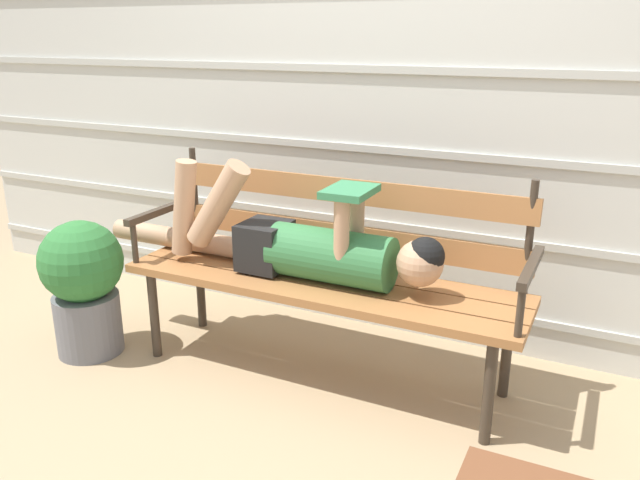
% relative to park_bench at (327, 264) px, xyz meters
% --- Properties ---
extents(ground_plane, '(12.00, 12.00, 0.00)m').
position_rel_park_bench_xyz_m(ground_plane, '(-0.00, -0.17, -0.52)').
color(ground_plane, tan).
extents(house_siding, '(5.45, 0.08, 2.27)m').
position_rel_park_bench_xyz_m(house_siding, '(-0.00, 0.54, 0.62)').
color(house_siding, beige).
rests_on(house_siding, ground).
extents(park_bench, '(1.79, 0.49, 0.94)m').
position_rel_park_bench_xyz_m(park_bench, '(0.00, 0.00, 0.00)').
color(park_bench, '#9E6638').
rests_on(park_bench, ground).
extents(reclining_person, '(1.73, 0.25, 0.51)m').
position_rel_park_bench_xyz_m(reclining_person, '(-0.10, -0.07, 0.10)').
color(reclining_person, '#33703D').
extents(potted_plant, '(0.39, 0.39, 0.66)m').
position_rel_park_bench_xyz_m(potted_plant, '(-1.11, -0.36, -0.15)').
color(potted_plant, slate).
rests_on(potted_plant, ground).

